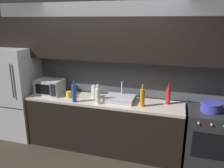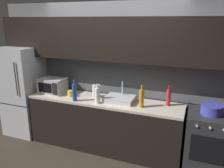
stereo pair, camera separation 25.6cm
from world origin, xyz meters
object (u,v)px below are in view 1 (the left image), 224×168
wine_bottle_blue (74,93)px  wine_bottle_red (168,96)px  kettle (95,91)px  microwave (50,87)px  wine_bottle_white (98,96)px  cooking_pot (211,107)px  oven_range (206,138)px  wine_bottle_amber (142,97)px  refrigerator (19,93)px  mug_yellow (69,95)px

wine_bottle_blue → wine_bottle_red: bearing=13.3°
kettle → microwave: bearing=-176.3°
kettle → wine_bottle_white: wine_bottle_white is taller
cooking_pot → wine_bottle_blue: bearing=-173.9°
oven_range → wine_bottle_amber: size_ratio=2.56×
refrigerator → wine_bottle_amber: bearing=-2.3°
microwave → wine_bottle_red: (2.08, 0.11, 0.00)m
wine_bottle_amber → wine_bottle_white: bearing=-172.7°
refrigerator → mug_yellow: bearing=-3.2°
oven_range → wine_bottle_blue: wine_bottle_blue is taller
kettle → wine_bottle_amber: (0.84, -0.17, 0.04)m
microwave → wine_bottle_red: wine_bottle_red is taller
wine_bottle_red → wine_bottle_white: wine_bottle_red is taller
wine_bottle_red → wine_bottle_white: (-1.08, -0.31, -0.01)m
microwave → wine_bottle_blue: size_ratio=1.28×
oven_range → mug_yellow: bearing=-178.5°
refrigerator → microwave: bearing=1.6°
microwave → wine_bottle_white: (1.00, -0.20, -0.00)m
kettle → wine_bottle_white: bearing=-61.7°
kettle → wine_bottle_blue: size_ratio=0.68×
wine_bottle_blue → mug_yellow: bearing=138.8°
wine_bottle_red → wine_bottle_white: size_ratio=1.03×
microwave → wine_bottle_white: 1.02m
cooking_pot → kettle: bearing=177.7°
oven_range → wine_bottle_amber: 1.16m
wine_bottle_white → mug_yellow: (-0.58, 0.12, -0.08)m
cooking_pot → mug_yellow: bearing=-178.5°
wine_bottle_red → oven_range: bearing=-11.7°
refrigerator → wine_bottle_red: size_ratio=5.14×
refrigerator → wine_bottle_amber: 2.39m
kettle → refrigerator: bearing=-177.2°
wine_bottle_white → kettle: bearing=118.3°
kettle → mug_yellow: (-0.44, -0.14, -0.06)m
microwave → cooking_pot: 2.71m
microwave → wine_bottle_amber: bearing=-3.8°
wine_bottle_blue → wine_bottle_amber: wine_bottle_blue is taller
oven_range → mug_yellow: size_ratio=8.29×
kettle → mug_yellow: kettle is taller
refrigerator → wine_bottle_amber: (2.38, -0.09, 0.19)m
wine_bottle_white → wine_bottle_amber: wine_bottle_amber is taller
wine_bottle_white → mug_yellow: size_ratio=2.98×
microwave → kettle: bearing=3.7°
refrigerator → oven_range: 3.40m
wine_bottle_white → oven_range: bearing=6.2°
wine_bottle_blue → wine_bottle_white: (0.40, 0.04, -0.02)m
wine_bottle_white → mug_yellow: bearing=168.1°
wine_bottle_blue → cooking_pot: (2.10, 0.22, -0.08)m
microwave → mug_yellow: 0.43m
kettle → wine_bottle_blue: 0.40m
cooking_pot → wine_bottle_red: bearing=168.7°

